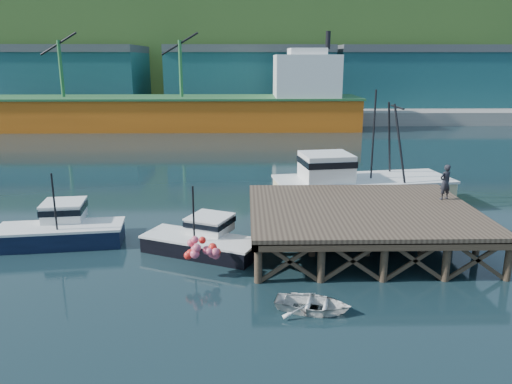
{
  "coord_description": "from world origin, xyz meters",
  "views": [
    {
      "loc": [
        -0.73,
        -25.56,
        9.79
      ],
      "look_at": [
        -0.16,
        2.0,
        2.48
      ],
      "focal_mm": 35.0,
      "sensor_mm": 36.0,
      "label": 1
    }
  ],
  "objects_px": {
    "boat_black": "(203,239)",
    "trawler": "(359,184)",
    "dinghy": "(313,304)",
    "dockworker": "(445,182)",
    "boat_navy": "(62,228)"
  },
  "relations": [
    {
      "from": "dinghy",
      "to": "dockworker",
      "type": "height_order",
      "value": "dockworker"
    },
    {
      "from": "boat_black",
      "to": "boat_navy",
      "type": "bearing_deg",
      "value": -166.51
    },
    {
      "from": "boat_black",
      "to": "dockworker",
      "type": "height_order",
      "value": "dockworker"
    },
    {
      "from": "trawler",
      "to": "dockworker",
      "type": "relative_size",
      "value": 6.14
    },
    {
      "from": "boat_navy",
      "to": "trawler",
      "type": "distance_m",
      "value": 19.02
    },
    {
      "from": "boat_black",
      "to": "dockworker",
      "type": "bearing_deg",
      "value": 34.53
    },
    {
      "from": "trawler",
      "to": "dockworker",
      "type": "xyz_separation_m",
      "value": [
        3.56,
        -5.68,
        1.5
      ]
    },
    {
      "from": "dinghy",
      "to": "dockworker",
      "type": "relative_size",
      "value": 1.52
    },
    {
      "from": "dinghy",
      "to": "boat_black",
      "type": "bearing_deg",
      "value": 52.54
    },
    {
      "from": "trawler",
      "to": "dockworker",
      "type": "distance_m",
      "value": 6.87
    },
    {
      "from": "trawler",
      "to": "dockworker",
      "type": "bearing_deg",
      "value": -66.62
    },
    {
      "from": "dinghy",
      "to": "trawler",
      "type": "bearing_deg",
      "value": -3.48
    },
    {
      "from": "trawler",
      "to": "dinghy",
      "type": "bearing_deg",
      "value": -117.61
    },
    {
      "from": "dockworker",
      "to": "dinghy",
      "type": "bearing_deg",
      "value": 22.68
    },
    {
      "from": "boat_black",
      "to": "trawler",
      "type": "height_order",
      "value": "trawler"
    }
  ]
}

